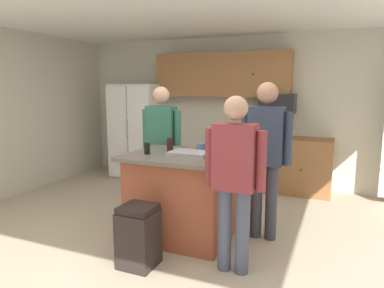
# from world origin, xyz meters

# --- Properties ---
(floor) EXTENTS (7.04, 7.04, 0.00)m
(floor) POSITION_xyz_m (0.00, 0.00, 0.00)
(floor) COLOR #B7A88E
(floor) RESTS_ON ground
(back_wall) EXTENTS (6.40, 0.10, 2.60)m
(back_wall) POSITION_xyz_m (0.00, 2.80, 1.30)
(back_wall) COLOR beige
(back_wall) RESTS_ON ground
(cabinet_run_upper) EXTENTS (2.40, 0.38, 0.75)m
(cabinet_run_upper) POSITION_xyz_m (-0.40, 2.60, 1.93)
(cabinet_run_upper) COLOR #936038
(cabinet_run_lower) EXTENTS (1.80, 0.63, 0.90)m
(cabinet_run_lower) POSITION_xyz_m (0.60, 2.48, 0.45)
(cabinet_run_lower) COLOR #936038
(cabinet_run_lower) RESTS_ON ground
(refrigerator) EXTENTS (0.92, 0.76, 1.77)m
(refrigerator) POSITION_xyz_m (-2.00, 2.38, 0.88)
(refrigerator) COLOR white
(refrigerator) RESTS_ON ground
(microwave_over_range) EXTENTS (0.56, 0.40, 0.32)m
(microwave_over_range) POSITION_xyz_m (0.60, 2.50, 1.45)
(microwave_over_range) COLOR black
(kitchen_island) EXTENTS (1.21, 0.97, 0.98)m
(kitchen_island) POSITION_xyz_m (-0.05, 0.15, 0.50)
(kitchen_island) COLOR #9E4C33
(kitchen_island) RESTS_ON ground
(person_guest_by_door) EXTENTS (0.57, 0.23, 1.78)m
(person_guest_by_door) POSITION_xyz_m (0.82, 0.50, 1.04)
(person_guest_by_door) COLOR #383842
(person_guest_by_door) RESTS_ON ground
(person_elder_center) EXTENTS (0.57, 0.22, 1.65)m
(person_elder_center) POSITION_xyz_m (0.72, -0.35, 0.95)
(person_elder_center) COLOR #4C5166
(person_elder_center) RESTS_ON ground
(person_host_foreground) EXTENTS (0.57, 0.23, 1.73)m
(person_host_foreground) POSITION_xyz_m (-0.65, 0.80, 1.00)
(person_host_foreground) COLOR #232D4C
(person_host_foreground) RESTS_ON ground
(glass_dark_ale) EXTENTS (0.07, 0.07, 0.16)m
(glass_dark_ale) POSITION_xyz_m (-0.23, 0.23, 1.06)
(glass_dark_ale) COLOR #321316
(glass_dark_ale) RESTS_ON kitchen_island
(tumbler_amber) EXTENTS (0.06, 0.06, 0.13)m
(tumbler_amber) POSITION_xyz_m (-0.41, 0.01, 1.04)
(tumbler_amber) COLOR black
(tumbler_amber) RESTS_ON kitchen_island
(glass_short_whisky) EXTENTS (0.07, 0.07, 0.16)m
(glass_short_whisky) POSITION_xyz_m (0.40, 0.02, 1.06)
(glass_short_whisky) COLOR black
(glass_short_whisky) RESTS_ON kitchen_island
(mug_ceramic_white) EXTENTS (0.13, 0.09, 0.10)m
(mug_ceramic_white) POSITION_xyz_m (0.10, 0.37, 1.03)
(mug_ceramic_white) COLOR #4C6B99
(mug_ceramic_white) RESTS_ON kitchen_island
(glass_pilsner) EXTENTS (0.07, 0.07, 0.12)m
(glass_pilsner) POSITION_xyz_m (0.34, 0.19, 1.04)
(glass_pilsner) COLOR black
(glass_pilsner) RESTS_ON kitchen_island
(serving_tray) EXTENTS (0.44, 0.30, 0.04)m
(serving_tray) POSITION_xyz_m (0.06, 0.14, 1.00)
(serving_tray) COLOR #B7B7BC
(serving_tray) RESTS_ON kitchen_island
(trash_bin) EXTENTS (0.34, 0.34, 0.61)m
(trash_bin) POSITION_xyz_m (-0.15, -0.62, 0.30)
(trash_bin) COLOR black
(trash_bin) RESTS_ON ground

